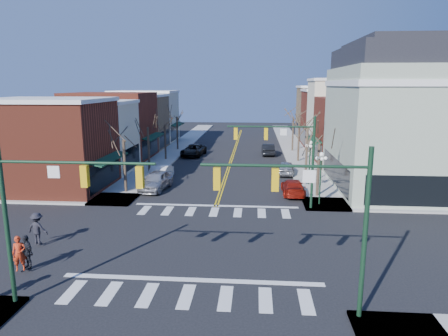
% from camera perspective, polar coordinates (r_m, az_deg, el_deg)
% --- Properties ---
extents(ground, '(160.00, 160.00, 0.00)m').
position_cam_1_polar(ground, '(24.71, -2.92, -10.75)').
color(ground, black).
rests_on(ground, ground).
extents(sidewalk_left, '(3.50, 70.00, 0.15)m').
position_cam_1_polar(sidewalk_left, '(45.20, -10.69, -0.40)').
color(sidewalk_left, '#9E9B93').
rests_on(sidewalk_left, ground).
extents(sidewalk_right, '(3.50, 70.00, 0.15)m').
position_cam_1_polar(sidewalk_right, '(44.02, 11.88, -0.78)').
color(sidewalk_right, '#9E9B93').
rests_on(sidewalk_right, ground).
extents(bldg_left_brick_a, '(10.00, 8.50, 8.00)m').
position_cam_1_polar(bldg_left_brick_a, '(39.43, -23.60, 2.84)').
color(bldg_left_brick_a, maroon).
rests_on(bldg_left_brick_a, ground).
extents(bldg_left_stucco_a, '(10.00, 7.00, 7.50)m').
position_cam_1_polar(bldg_left_stucco_a, '(46.37, -19.13, 4.07)').
color(bldg_left_stucco_a, beige).
rests_on(bldg_left_stucco_a, ground).
extents(bldg_left_brick_b, '(10.00, 9.00, 8.50)m').
position_cam_1_polar(bldg_left_brick_b, '(53.69, -15.78, 5.78)').
color(bldg_left_brick_b, maroon).
rests_on(bldg_left_brick_b, ground).
extents(bldg_left_tan, '(10.00, 7.50, 7.80)m').
position_cam_1_polar(bldg_left_tan, '(61.49, -13.12, 6.30)').
color(bldg_left_tan, '#977953').
rests_on(bldg_left_tan, ground).
extents(bldg_left_stucco_b, '(10.00, 8.00, 8.20)m').
position_cam_1_polar(bldg_left_stucco_b, '(68.88, -11.19, 7.11)').
color(bldg_left_stucco_b, beige).
rests_on(bldg_left_stucco_b, ground).
extents(bldg_right_brick_a, '(10.00, 8.50, 8.00)m').
position_cam_1_polar(bldg_right_brick_a, '(50.25, 18.93, 4.92)').
color(bldg_right_brick_a, maroon).
rests_on(bldg_right_brick_a, ground).
extents(bldg_right_stucco, '(10.00, 7.00, 10.00)m').
position_cam_1_polar(bldg_right_stucco, '(57.66, 17.12, 6.84)').
color(bldg_right_stucco, beige).
rests_on(bldg_right_stucco, ground).
extents(bldg_right_brick_b, '(10.00, 8.00, 8.50)m').
position_cam_1_polar(bldg_right_brick_b, '(65.04, 15.66, 6.77)').
color(bldg_right_brick_b, maroon).
rests_on(bldg_right_brick_b, ground).
extents(bldg_right_tan, '(10.00, 8.00, 9.00)m').
position_cam_1_polar(bldg_right_tan, '(72.87, 14.48, 7.52)').
color(bldg_right_tan, '#977953').
rests_on(bldg_right_tan, ground).
extents(victorian_corner, '(12.25, 14.25, 13.30)m').
position_cam_1_polar(victorian_corner, '(39.59, 24.57, 6.67)').
color(victorian_corner, '#9CA993').
rests_on(victorian_corner, ground).
extents(traffic_mast_near_left, '(6.60, 0.28, 7.20)m').
position_cam_1_polar(traffic_mast_near_left, '(18.10, -24.02, -4.49)').
color(traffic_mast_near_left, '#14331E').
rests_on(traffic_mast_near_left, ground).
extents(traffic_mast_near_right, '(6.60, 0.28, 7.20)m').
position_cam_1_polar(traffic_mast_near_right, '(16.15, 13.35, -5.68)').
color(traffic_mast_near_right, '#14331E').
rests_on(traffic_mast_near_right, ground).
extents(traffic_mast_far_right, '(6.60, 0.28, 7.20)m').
position_cam_1_polar(traffic_mast_far_right, '(30.50, 9.21, 2.67)').
color(traffic_mast_far_right, '#14331E').
rests_on(traffic_mast_far_right, ground).
extents(lamppost_corner, '(0.36, 0.36, 4.33)m').
position_cam_1_polar(lamppost_corner, '(32.21, 13.66, -0.19)').
color(lamppost_corner, '#14331E').
rests_on(lamppost_corner, ground).
extents(lamppost_midblock, '(0.36, 0.36, 4.33)m').
position_cam_1_polar(lamppost_midblock, '(38.53, 12.17, 1.81)').
color(lamppost_midblock, '#14331E').
rests_on(lamppost_midblock, ground).
extents(tree_left_a, '(0.24, 0.24, 4.76)m').
position_cam_1_polar(tree_left_a, '(36.21, -13.98, 0.16)').
color(tree_left_a, '#382B21').
rests_on(tree_left_a, ground).
extents(tree_left_b, '(0.24, 0.24, 5.04)m').
position_cam_1_polar(tree_left_b, '(43.72, -10.71, 2.45)').
color(tree_left_b, '#382B21').
rests_on(tree_left_b, ground).
extents(tree_left_c, '(0.24, 0.24, 4.55)m').
position_cam_1_polar(tree_left_c, '(51.42, -8.39, 3.64)').
color(tree_left_c, '#382B21').
rests_on(tree_left_c, ground).
extents(tree_left_d, '(0.24, 0.24, 4.90)m').
position_cam_1_polar(tree_left_d, '(59.16, -6.68, 4.91)').
color(tree_left_d, '#382B21').
rests_on(tree_left_d, ground).
extents(tree_right_a, '(0.24, 0.24, 4.62)m').
position_cam_1_polar(tree_right_a, '(34.79, 13.30, -0.39)').
color(tree_right_a, '#382B21').
rests_on(tree_right_a, ground).
extents(tree_right_b, '(0.24, 0.24, 5.18)m').
position_cam_1_polar(tree_right_b, '(42.53, 11.72, 2.25)').
color(tree_right_b, '#382B21').
rests_on(tree_right_b, ground).
extents(tree_right_c, '(0.24, 0.24, 4.83)m').
position_cam_1_polar(tree_right_c, '(50.41, 10.61, 3.56)').
color(tree_right_c, '#382B21').
rests_on(tree_right_c, ground).
extents(tree_right_d, '(0.24, 0.24, 4.97)m').
position_cam_1_polar(tree_right_d, '(58.29, 9.80, 4.75)').
color(tree_right_d, '#382B21').
rests_on(tree_right_d, ground).
extents(car_left_near, '(2.60, 5.25, 1.72)m').
position_cam_1_polar(car_left_near, '(37.12, -9.68, -1.78)').
color(car_left_near, '#A6A6AA').
rests_on(car_left_near, ground).
extents(car_left_mid, '(1.99, 4.87, 1.57)m').
position_cam_1_polar(car_left_mid, '(40.09, -9.20, -0.86)').
color(car_left_mid, silver).
rests_on(car_left_mid, ground).
extents(car_left_far, '(3.17, 5.83, 1.55)m').
position_cam_1_polar(car_left_far, '(54.25, -4.38, 2.55)').
color(car_left_far, black).
rests_on(car_left_far, ground).
extents(car_right_near, '(1.92, 4.63, 1.34)m').
position_cam_1_polar(car_right_near, '(35.55, 9.83, -2.71)').
color(car_right_near, maroon).
rests_on(car_right_near, ground).
extents(car_right_mid, '(2.07, 4.38, 1.45)m').
position_cam_1_polar(car_right_mid, '(43.37, 8.88, 0.03)').
color(car_right_mid, '#A9AAAE').
rests_on(car_right_mid, ground).
extents(car_right_far, '(1.75, 4.71, 1.54)m').
position_cam_1_polar(car_right_far, '(55.25, 6.30, 2.67)').
color(car_right_far, black).
rests_on(car_right_far, ground).
extents(pedestrian_red_a, '(0.79, 0.68, 1.82)m').
position_cam_1_polar(pedestrian_red_a, '(23.22, -27.22, -10.80)').
color(pedestrian_red_a, '#B62D13').
rests_on(pedestrian_red_a, sidewalk_left).
extents(pedestrian_dark_a, '(1.13, 0.95, 1.81)m').
position_cam_1_polar(pedestrian_dark_a, '(23.28, -26.35, -10.67)').
color(pedestrian_dark_a, black).
rests_on(pedestrian_dark_a, sidewalk_left).
extents(pedestrian_dark_b, '(1.32, 0.86, 1.93)m').
position_cam_1_polar(pedestrian_dark_b, '(26.39, -25.11, -7.82)').
color(pedestrian_dark_b, black).
rests_on(pedestrian_dark_b, sidewalk_left).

